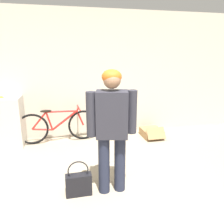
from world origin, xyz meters
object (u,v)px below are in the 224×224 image
(bicycle, at_px, (58,126))
(handbag, at_px, (79,184))
(cardboard_box, at_px, (151,133))
(person, at_px, (112,123))

(bicycle, distance_m, handbag, 1.86)
(handbag, bearing_deg, bicycle, 97.99)
(handbag, height_order, cardboard_box, handbag)
(handbag, bearing_deg, cardboard_box, 45.09)
(cardboard_box, bearing_deg, person, -126.63)
(person, height_order, cardboard_box, person)
(person, relative_size, bicycle, 0.97)
(person, relative_size, cardboard_box, 2.82)
(handbag, xyz_separation_m, cardboard_box, (1.69, 1.69, -0.07))
(cardboard_box, bearing_deg, bicycle, 175.71)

